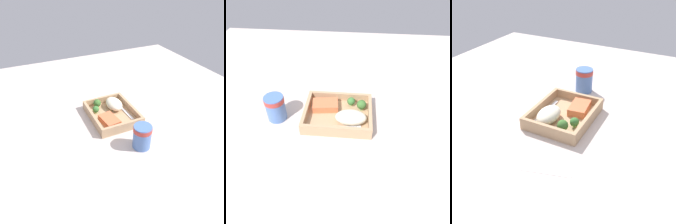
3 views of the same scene
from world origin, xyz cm
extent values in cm
cube|color=beige|center=(0.00, 0.00, -1.00)|extent=(160.00, 160.00, 2.00)
cube|color=tan|center=(0.00, 0.00, 0.60)|extent=(24.20, 19.60, 1.20)
cube|color=tan|center=(0.00, -9.20, 2.77)|extent=(24.20, 1.20, 3.15)
cube|color=tan|center=(0.00, 9.20, 2.77)|extent=(24.20, 1.20, 3.15)
cube|color=tan|center=(-11.50, 0.00, 2.77)|extent=(1.20, 17.20, 3.15)
cube|color=tan|center=(11.50, 0.00, 2.77)|extent=(1.20, 17.20, 3.15)
cube|color=#DC6C42|center=(-5.10, 3.53, 2.53)|extent=(10.06, 7.22, 2.66)
ellipsoid|color=beige|center=(4.79, -3.22, 3.42)|extent=(10.91, 6.89, 4.43)
cylinder|color=#8AAF60|center=(4.46, 6.03, 1.78)|extent=(1.15, 1.15, 1.15)
sphere|color=#3B7334|center=(4.46, 6.03, 3.18)|extent=(3.02, 3.02, 3.02)
cylinder|color=#86AB5F|center=(8.38, 3.82, 1.94)|extent=(1.35, 1.35, 1.48)
sphere|color=#3B692C|center=(8.38, 3.82, 3.65)|extent=(3.55, 3.55, 3.55)
cube|color=silver|center=(-1.09, -6.50, 1.42)|extent=(12.43, 1.61, 0.44)
cube|color=silver|center=(6.81, -6.17, 1.42)|extent=(3.49, 2.34, 0.44)
cylinder|color=#4B70B1|center=(-22.07, -2.15, 4.80)|extent=(6.79, 6.79, 9.60)
cylinder|color=#B23833|center=(-22.07, -2.15, 8.33)|extent=(6.99, 6.99, 1.73)
cube|color=white|center=(21.66, 6.44, 0.12)|extent=(11.37, 15.52, 0.24)
camera|label=1|loc=(-73.25, 33.59, 58.19)|focal=35.00mm
camera|label=2|loc=(5.44, -58.46, 55.53)|focal=35.00mm
camera|label=3|loc=(67.16, 34.31, 50.60)|focal=42.00mm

